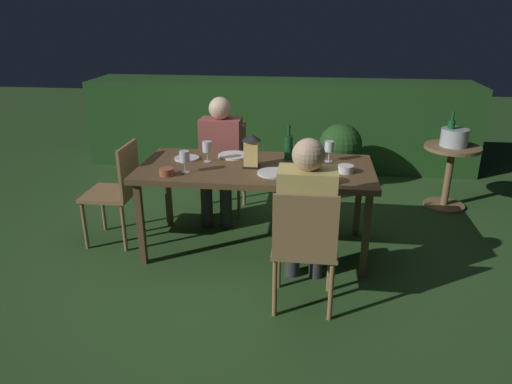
% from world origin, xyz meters
% --- Properties ---
extents(ground_plane, '(16.00, 16.00, 0.00)m').
position_xyz_m(ground_plane, '(0.00, 0.00, 0.00)').
color(ground_plane, '#2D5123').
extents(dining_table, '(1.85, 0.86, 0.73)m').
position_xyz_m(dining_table, '(0.00, 0.00, 0.67)').
color(dining_table, brown).
rests_on(dining_table, ground).
extents(chair_head_near, '(0.40, 0.42, 0.87)m').
position_xyz_m(chair_head_near, '(-1.17, 0.00, 0.49)').
color(chair_head_near, '#937047').
rests_on(chair_head_near, ground).
extents(chair_side_right_a, '(0.42, 0.40, 0.87)m').
position_xyz_m(chair_side_right_a, '(-0.42, 0.82, 0.49)').
color(chair_side_right_a, '#937047').
rests_on(chair_side_right_a, ground).
extents(person_in_rust, '(0.38, 0.47, 1.15)m').
position_xyz_m(person_in_rust, '(-0.42, 0.62, 0.64)').
color(person_in_rust, '#9E4C47').
rests_on(person_in_rust, ground).
extents(chair_side_left_b, '(0.42, 0.40, 0.87)m').
position_xyz_m(chair_side_left_b, '(0.42, -0.82, 0.49)').
color(chair_side_left_b, '#937047').
rests_on(chair_side_left_b, ground).
extents(person_in_mustard, '(0.38, 0.47, 1.15)m').
position_xyz_m(person_in_mustard, '(0.42, -0.62, 0.64)').
color(person_in_mustard, tan).
rests_on(person_in_mustard, ground).
extents(lantern_centerpiece, '(0.15, 0.15, 0.27)m').
position_xyz_m(lantern_centerpiece, '(-0.03, -0.01, 0.88)').
color(lantern_centerpiece, black).
rests_on(lantern_centerpiece, dining_table).
extents(green_bottle_on_table, '(0.07, 0.07, 0.29)m').
position_xyz_m(green_bottle_on_table, '(0.24, 0.21, 0.84)').
color(green_bottle_on_table, '#144723').
rests_on(green_bottle_on_table, dining_table).
extents(wine_glass_a, '(0.08, 0.08, 0.17)m').
position_xyz_m(wine_glass_a, '(-0.52, -0.21, 0.85)').
color(wine_glass_a, silver).
rests_on(wine_glass_a, dining_table).
extents(wine_glass_b, '(0.08, 0.08, 0.17)m').
position_xyz_m(wine_glass_b, '(-0.41, 0.08, 0.85)').
color(wine_glass_b, silver).
rests_on(wine_glass_b, dining_table).
extents(wine_glass_c, '(0.08, 0.08, 0.17)m').
position_xyz_m(wine_glass_c, '(0.57, 0.21, 0.85)').
color(wine_glass_c, silver).
rests_on(wine_glass_c, dining_table).
extents(plate_a, '(0.24, 0.24, 0.01)m').
position_xyz_m(plate_a, '(0.15, -0.16, 0.74)').
color(plate_a, white).
rests_on(plate_a, dining_table).
extents(plate_b, '(0.26, 0.26, 0.01)m').
position_xyz_m(plate_b, '(-0.23, 0.25, 0.74)').
color(plate_b, white).
rests_on(plate_b, dining_table).
extents(plate_c, '(0.21, 0.21, 0.01)m').
position_xyz_m(plate_c, '(-0.60, 0.12, 0.74)').
color(plate_c, silver).
rests_on(plate_c, dining_table).
extents(bowl_olives, '(0.12, 0.12, 0.06)m').
position_xyz_m(bowl_olives, '(0.70, -0.06, 0.76)').
color(bowl_olives, silver).
rests_on(bowl_olives, dining_table).
extents(bowl_bread, '(0.14, 0.14, 0.06)m').
position_xyz_m(bowl_bread, '(0.56, -0.31, 0.76)').
color(bowl_bread, silver).
rests_on(bowl_bread, dining_table).
extents(bowl_salad, '(0.11, 0.11, 0.06)m').
position_xyz_m(bowl_salad, '(-0.64, -0.30, 0.76)').
color(bowl_salad, '#9E5138').
rests_on(bowl_salad, dining_table).
extents(side_table, '(0.54, 0.54, 0.64)m').
position_xyz_m(side_table, '(1.81, 1.14, 0.43)').
color(side_table, brown).
rests_on(side_table, ground).
extents(ice_bucket, '(0.26, 0.26, 0.34)m').
position_xyz_m(ice_bucket, '(1.80, 1.14, 0.74)').
color(ice_bucket, '#B2B7BF').
rests_on(ice_bucket, side_table).
extents(hedge_backdrop, '(4.79, 0.80, 1.06)m').
position_xyz_m(hedge_backdrop, '(0.00, 2.42, 0.53)').
color(hedge_backdrop, '#234C1E').
rests_on(hedge_backdrop, ground).
extents(potted_plant_by_hedge, '(0.47, 0.47, 0.73)m').
position_xyz_m(potted_plant_by_hedge, '(0.75, 1.59, 0.41)').
color(potted_plant_by_hedge, '#9E5133').
rests_on(potted_plant_by_hedge, ground).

